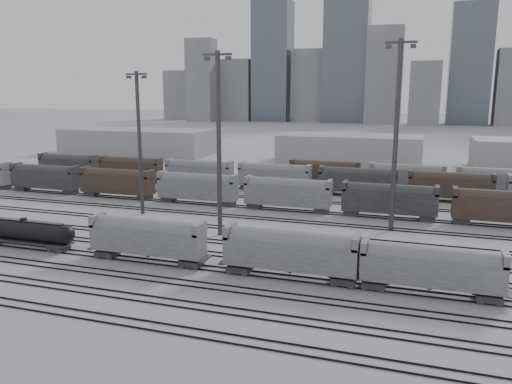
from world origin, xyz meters
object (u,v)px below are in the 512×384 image
(hopper_car_c, at_px, (431,266))
(light_mast_c, at_px, (219,140))
(hopper_car_a, at_px, (147,236))
(tank_car_b, at_px, (25,231))
(hopper_car_b, at_px, (290,250))

(hopper_car_c, bearing_deg, light_mast_c, 154.74)
(hopper_car_c, bearing_deg, hopper_car_a, 180.00)
(tank_car_b, relative_size, light_mast_c, 0.60)
(hopper_car_a, relative_size, light_mast_c, 0.57)
(hopper_car_a, distance_m, light_mast_c, 17.38)
(light_mast_c, bearing_deg, hopper_car_b, -44.12)
(tank_car_b, height_order, hopper_car_a, hopper_car_a)
(tank_car_b, bearing_deg, hopper_car_c, 0.00)
(tank_car_b, relative_size, hopper_car_a, 1.06)
(hopper_car_a, height_order, light_mast_c, light_mast_c)
(hopper_car_a, bearing_deg, light_mast_c, 73.69)
(tank_car_b, bearing_deg, hopper_car_b, -0.00)
(hopper_car_a, height_order, hopper_car_c, hopper_car_a)
(hopper_car_b, xyz_separation_m, light_mast_c, (-13.79, 13.37, 10.31))
(light_mast_c, bearing_deg, tank_car_b, -149.06)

